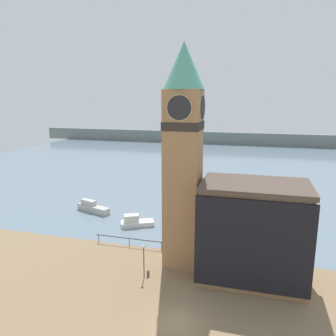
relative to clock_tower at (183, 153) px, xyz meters
name	(u,v)px	position (x,y,z in m)	size (l,w,h in m)	color
ground_plane	(176,322)	(1.86, -10.42, -13.04)	(160.00, 160.00, 0.00)	#846B4C
water	(235,163)	(1.86, 62.61, -13.04)	(160.00, 120.00, 0.00)	slate
far_shoreline	(242,139)	(1.86, 102.61, -10.54)	(180.00, 3.00, 5.00)	slate
pier_railing	(129,239)	(-7.59, 2.36, -12.10)	(9.37, 0.08, 1.09)	#232328
clock_tower	(183,153)	(0.00, 0.00, 0.00)	(4.37, 4.37, 24.60)	#9E754C
pier_building	(253,232)	(7.83, -1.29, -7.79)	(10.99, 7.43, 10.46)	#9E754C
boat_near	(136,222)	(-9.23, 8.99, -12.39)	(5.25, 3.86, 1.81)	silver
boat_far	(93,208)	(-18.52, 13.01, -12.32)	(6.53, 3.45, 1.88)	#B7B2A8
mooring_bollard_near	(148,273)	(-2.84, -4.02, -12.65)	(0.31, 0.31, 0.72)	brown
lamp_post	(144,255)	(-3.22, -4.27, -10.43)	(0.32, 0.32, 3.70)	#2D2D33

